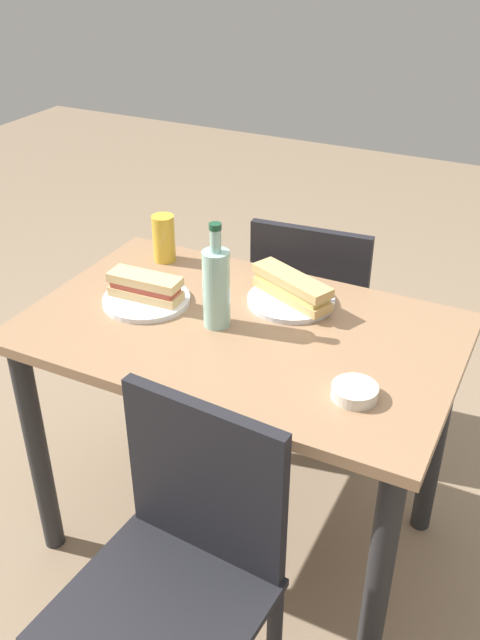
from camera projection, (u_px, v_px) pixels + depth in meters
name	position (u px, v px, depth m)	size (l,w,h in m)	color
ground_plane	(240.00, 532.00, 2.20)	(8.00, 8.00, 0.00)	#8C755B
dining_table	(240.00, 369.00, 1.88)	(1.12, 0.70, 0.77)	#997251
chair_far	(314.00, 318.00, 2.36)	(0.43, 0.43, 0.87)	black
chair_near	(181.00, 569.00, 1.47)	(0.43, 0.43, 0.87)	black
plate_near	(291.00, 300.00, 1.91)	(0.24, 0.24, 0.01)	white
baguette_sandwich_near	(292.00, 287.00, 1.89)	(0.26, 0.17, 0.07)	tan
knife_near	(302.00, 290.00, 1.94)	(0.18, 0.04, 0.01)	silver
plate_far	(146.00, 300.00, 1.91)	(0.24, 0.24, 0.01)	white
baguette_sandwich_far	(145.00, 287.00, 1.89)	(0.21, 0.08, 0.07)	#DBB77A
knife_far	(152.00, 287.00, 1.95)	(0.18, 0.02, 0.01)	silver
water_bottle	(216.00, 286.00, 1.76)	(0.07, 0.07, 0.28)	#99C6B7
beer_glass	(164.00, 238.00, 2.11)	(0.07, 0.07, 0.14)	gold
olive_bowl	(355.00, 392.00, 1.54)	(0.11, 0.11, 0.03)	silver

